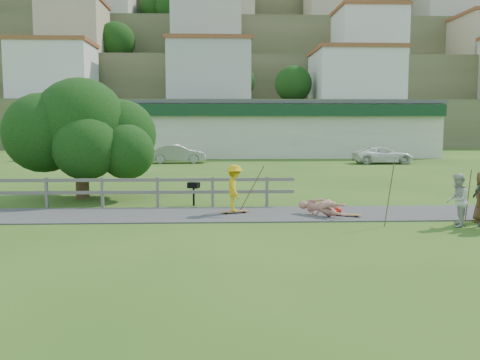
{
  "coord_description": "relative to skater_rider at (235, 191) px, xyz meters",
  "views": [
    {
      "loc": [
        0.17,
        -16.12,
        3.03
      ],
      "look_at": [
        0.95,
        2.0,
        1.12
      ],
      "focal_mm": 40.0,
      "sensor_mm": 36.0,
      "label": 1
    }
  ],
  "objects": [
    {
      "name": "ground",
      "position": [
        -0.75,
        -1.62,
        -0.79
      ],
      "size": [
        260.0,
        260.0,
        0.0
      ],
      "primitive_type": "plane",
      "color": "#2F5418",
      "rests_on": "ground"
    },
    {
      "name": "path",
      "position": [
        -0.75,
        -0.12,
        -0.77
      ],
      "size": [
        34.0,
        3.0,
        0.04
      ],
      "primitive_type": "cube",
      "color": "#3A3B3D",
      "rests_on": "ground"
    },
    {
      "name": "fence",
      "position": [
        -5.37,
        1.68,
        -0.07
      ],
      "size": [
        15.05,
        0.1,
        1.1
      ],
      "color": "#5F5B53",
      "rests_on": "ground"
    },
    {
      "name": "strip_mall",
      "position": [
        3.25,
        33.32,
        1.79
      ],
      "size": [
        32.5,
        10.75,
        5.1
      ],
      "color": "beige",
      "rests_on": "ground"
    },
    {
      "name": "hillside",
      "position": [
        -0.75,
        89.69,
        13.62
      ],
      "size": [
        220.0,
        67.0,
        47.5
      ],
      "color": "#49502F",
      "rests_on": "ground"
    },
    {
      "name": "skater_rider",
      "position": [
        0.0,
        0.0,
        0.0
      ],
      "size": [
        0.66,
        1.06,
        1.58
      ],
      "primitive_type": "imported",
      "rotation": [
        0.0,
        0.0,
        1.65
      ],
      "color": "gold",
      "rests_on": "ground"
    },
    {
      "name": "skater_fallen",
      "position": [
        2.83,
        -0.64,
        -0.48
      ],
      "size": [
        1.53,
        1.48,
        0.63
      ],
      "primitive_type": "imported",
      "rotation": [
        0.0,
        0.0,
        0.76
      ],
      "color": "#B77465",
      "rests_on": "ground"
    },
    {
      "name": "spectator_a",
      "position": [
        6.51,
        -2.42,
        -0.0
      ],
      "size": [
        0.87,
        0.95,
        1.58
      ],
      "primitive_type": "imported",
      "rotation": [
        0.0,
        0.0,
        4.26
      ],
      "color": "#B9B9B5",
      "rests_on": "ground"
    },
    {
      "name": "car_silver",
      "position": [
        -3.62,
        23.89,
        -0.07
      ],
      "size": [
        4.36,
        1.58,
        1.43
      ],
      "primitive_type": "imported",
      "rotation": [
        0.0,
        0.0,
        1.59
      ],
      "color": "#94969B",
      "rests_on": "ground"
    },
    {
      "name": "car_white",
      "position": [
        12.12,
        22.55,
        -0.15
      ],
      "size": [
        4.68,
        2.35,
        1.27
      ],
      "primitive_type": "imported",
      "rotation": [
        0.0,
        0.0,
        1.62
      ],
      "color": "white",
      "rests_on": "ground"
    },
    {
      "name": "tree",
      "position": [
        -6.08,
        4.16,
        1.38
      ],
      "size": [
        6.04,
        6.04,
        4.33
      ],
      "primitive_type": null,
      "color": "black",
      "rests_on": "ground"
    },
    {
      "name": "bbq",
      "position": [
        -1.45,
        1.98,
        -0.35
      ],
      "size": [
        0.48,
        0.43,
        0.87
      ],
      "primitive_type": null,
      "rotation": [
        0.0,
        0.0,
        -0.36
      ],
      "color": "black",
      "rests_on": "ground"
    },
    {
      "name": "longboard_rider",
      "position": [
        0.0,
        0.0,
        -0.74
      ],
      "size": [
        0.96,
        0.49,
        0.1
      ],
      "primitive_type": null,
      "rotation": [
        0.0,
        0.0,
        0.3
      ],
      "color": "brown",
      "rests_on": "ground"
    },
    {
      "name": "longboard_fallen",
      "position": [
        3.63,
        -0.74,
        -0.74
      ],
      "size": [
        0.94,
        0.64,
        0.1
      ],
      "primitive_type": null,
      "rotation": [
        0.0,
        0.0,
        -0.49
      ],
      "color": "brown",
      "rests_on": "ground"
    },
    {
      "name": "helmet",
      "position": [
        3.43,
        -0.29,
        -0.65
      ],
      "size": [
        0.27,
        0.27,
        0.27
      ],
      "primitive_type": "sphere",
      "color": "red",
      "rests_on": "ground"
    },
    {
      "name": "pole_rider",
      "position": [
        0.6,
        0.4,
        0.12
      ],
      "size": [
        0.03,
        0.03,
        1.81
      ],
      "primitive_type": "cylinder",
      "color": "brown",
      "rests_on": "ground"
    },
    {
      "name": "pole_spec_left",
      "position": [
        4.5,
        -2.33,
        0.19
      ],
      "size": [
        0.03,
        0.03,
        1.95
      ],
      "primitive_type": "cylinder",
      "color": "brown",
      "rests_on": "ground"
    },
    {
      "name": "pole_spec_right",
      "position": [
        6.83,
        -2.42,
        0.06
      ],
      "size": [
        0.03,
        0.03,
        1.69
      ],
      "primitive_type": "cylinder",
      "color": "brown",
      "rests_on": "ground"
    }
  ]
}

